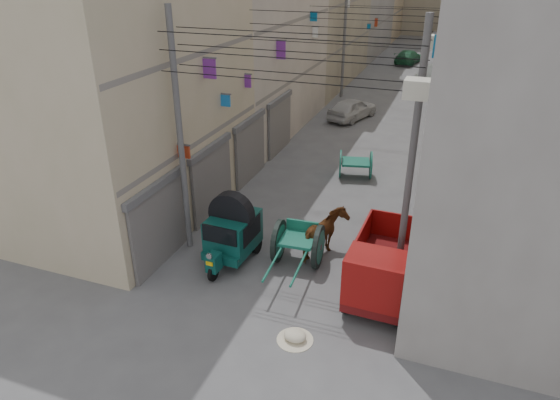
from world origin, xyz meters
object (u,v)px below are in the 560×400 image
at_px(distant_car_white, 352,109).
at_px(auto_rickshaw, 232,230).
at_px(distant_car_grey, 433,74).
at_px(distant_car_green, 408,57).
at_px(second_cart, 356,164).
at_px(feed_sack, 295,336).
at_px(horse, 324,235).
at_px(mini_truck, 380,273).
at_px(tonga_cart, 298,243).

bearing_deg(distant_car_white, auto_rickshaw, 108.64).
distance_m(distant_car_grey, distant_car_green, 7.89).
distance_m(second_cart, distant_car_grey, 20.95).
relative_size(second_cart, feed_sack, 2.78).
bearing_deg(horse, mini_truck, 156.61).
height_order(horse, distant_car_white, horse).
distance_m(feed_sack, distant_car_white, 20.41).
height_order(mini_truck, distant_car_grey, mini_truck).
relative_size(distant_car_white, distant_car_green, 0.92).
xyz_separation_m(mini_truck, horse, (-2.18, 1.86, -0.18)).
xyz_separation_m(tonga_cart, distant_car_green, (-0.99, 35.92, -0.14)).
height_order(auto_rickshaw, distant_car_grey, auto_rickshaw).
bearing_deg(distant_car_white, tonga_cart, 115.91).
xyz_separation_m(second_cart, feed_sack, (0.90, -11.23, -0.53)).
height_order(feed_sack, distant_car_white, distant_car_white).
height_order(distant_car_white, distant_car_green, distant_car_white).
relative_size(horse, distant_car_white, 0.49).
distance_m(tonga_cart, distant_car_grey, 28.62).
height_order(distant_car_white, distant_car_grey, same).
bearing_deg(horse, distant_car_grey, -75.40).
xyz_separation_m(auto_rickshaw, horse, (2.81, 1.23, -0.29)).
bearing_deg(tonga_cart, distant_car_green, 87.92).
relative_size(horse, distant_car_green, 0.45).
relative_size(auto_rickshaw, distant_car_grey, 0.66).
relative_size(mini_truck, feed_sack, 6.07).
xyz_separation_m(auto_rickshaw, feed_sack, (3.23, -3.06, -0.94)).
bearing_deg(distant_car_green, distant_car_white, 97.28).
bearing_deg(distant_car_white, mini_truck, 124.40).
height_order(tonga_cart, second_cart, tonga_cart).
bearing_deg(auto_rickshaw, distant_car_grey, 84.49).
bearing_deg(distant_car_white, distant_car_green, -73.79).
distance_m(auto_rickshaw, horse, 3.08).
bearing_deg(distant_car_green, distant_car_grey, 121.27).
distance_m(tonga_cart, mini_truck, 3.10).
relative_size(tonga_cart, distant_car_grey, 0.81).
bearing_deg(auto_rickshaw, distant_car_white, 91.78).
bearing_deg(horse, tonga_cart, 63.34).
bearing_deg(second_cart, feed_sack, -98.63).
bearing_deg(distant_car_white, second_cart, 122.88).
relative_size(feed_sack, horse, 0.32).
relative_size(second_cart, distant_car_green, 0.40).
height_order(tonga_cart, distant_car_white, tonga_cart).
bearing_deg(tonga_cart, horse, 42.69).
height_order(second_cart, distant_car_white, distant_car_white).
distance_m(auto_rickshaw, distant_car_grey, 29.34).
distance_m(mini_truck, distant_car_grey, 29.71).
bearing_deg(mini_truck, feed_sack, -124.41).
xyz_separation_m(tonga_cart, feed_sack, (1.11, -3.57, -0.60)).
relative_size(tonga_cart, feed_sack, 5.33).
distance_m(mini_truck, feed_sack, 3.11).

